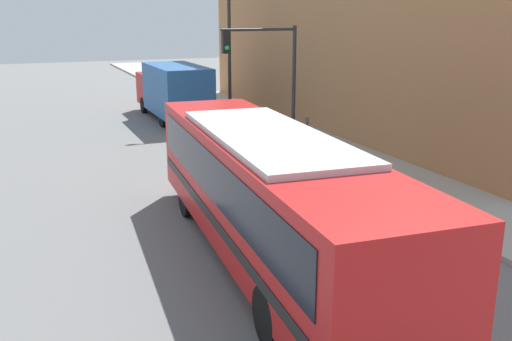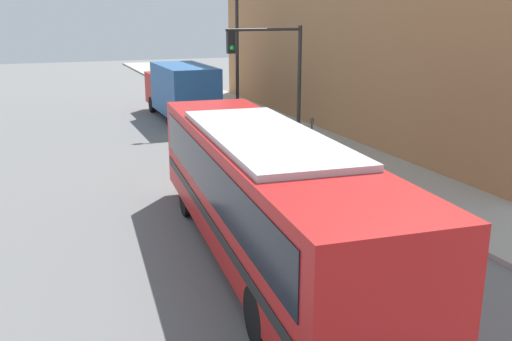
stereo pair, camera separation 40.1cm
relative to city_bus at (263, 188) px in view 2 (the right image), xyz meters
The scene contains 8 objects.
ground_plane 1.95m from the city_bus, 46.92° to the right, with size 120.00×120.00×0.00m, color slate.
sidewalk 20.62m from the city_bus, 70.96° to the left, with size 3.34×70.00×0.14m.
city_bus is the anchor object (origin of this frame).
delivery_truck 18.88m from the city_bus, 81.55° to the left, with size 2.39×7.84×2.96m.
fire_hydrant 7.59m from the city_bus, 41.12° to the left, with size 0.26×0.35×0.81m.
traffic_light_pole 11.40m from the city_bus, 65.75° to the left, with size 3.28×0.35×4.95m.
parking_meter 10.40m from the city_bus, 57.10° to the left, with size 0.14×0.14×1.41m.
street_lamp 19.40m from the city_bus, 72.88° to the left, with size 2.34×0.28×8.46m.
Camera 2 is at (-5.14, -10.75, 5.59)m, focal length 40.00 mm.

